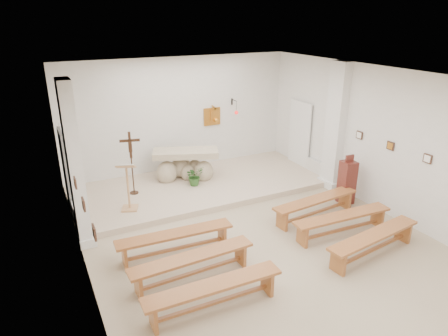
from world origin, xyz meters
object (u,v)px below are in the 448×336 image
bench_left_second (192,262)px  bench_right_second (342,220)px  altar (185,167)px  bench_right_third (374,239)px  donation_pedestal (347,182)px  bench_right_front (316,203)px  bench_left_front (175,238)px  lectern (128,186)px  crucifix_stand (131,159)px  bench_left_third (214,290)px

bench_left_second → bench_right_second: 3.56m
altar → bench_right_third: size_ratio=0.82×
altar → bench_right_third: bearing=-47.6°
bench_left_second → bench_right_third: 3.68m
donation_pedestal → bench_right_front: size_ratio=0.54×
bench_left_front → bench_left_second: (0.00, -0.92, 0.00)m
lectern → bench_right_second: size_ratio=0.51×
altar → bench_right_front: (2.02, -3.38, -0.14)m
bench_right_front → bench_right_third: (0.00, -1.83, 0.00)m
crucifix_stand → bench_left_second: crucifix_stand is taller
lectern → donation_pedestal: 5.52m
crucifix_stand → bench_right_third: crucifix_stand is taller
altar → bench_left_front: (-1.54, -3.38, -0.14)m
bench_left_third → bench_right_third: size_ratio=0.99×
bench_left_front → bench_left_second: 0.92m
bench_left_third → bench_right_front: bearing=28.3°
altar → bench_left_third: 5.44m
crucifix_stand → bench_left_second: size_ratio=0.71×
crucifix_stand → bench_right_second: size_ratio=0.71×
altar → bench_right_second: bearing=-43.7°
crucifix_stand → bench_left_third: (0.07, -4.85, -0.75)m
crucifix_stand → donation_pedestal: 5.60m
bench_right_second → bench_right_front: bearing=92.9°
altar → bench_left_second: altar is taller
crucifix_stand → bench_right_front: 4.78m
bench_left_second → bench_right_third: same height
lectern → bench_left_front: 2.21m
bench_left_second → bench_left_third: bearing=-92.2°
donation_pedestal → bench_right_second: 1.77m
crucifix_stand → donation_pedestal: bearing=-15.4°
lectern → crucifix_stand: crucifix_stand is taller
lectern → bench_left_third: bearing=-62.9°
altar → crucifix_stand: (-1.61, -0.36, 0.62)m
donation_pedestal → bench_left_second: size_ratio=0.55×
crucifix_stand → bench_right_third: (3.63, -4.85, -0.75)m
bench_left_front → bench_right_second: size_ratio=1.00×
bench_left_front → bench_left_third: bearing=-86.8°
crucifix_stand → bench_right_third: bearing=-39.6°
altar → bench_left_front: altar is taller
bench_left_front → donation_pedestal: bearing=7.0°
bench_left_front → bench_right_front: size_ratio=1.00×
altar → donation_pedestal: size_ratio=1.50×
lectern → bench_right_third: (3.97, -3.97, -0.38)m
crucifix_stand → donation_pedestal: (4.87, -2.70, -0.55)m
altar → bench_left_second: bearing=-88.6°
altar → bench_right_front: altar is taller
altar → bench_left_third: (-1.54, -5.21, -0.14)m
lectern → bench_right_front: lectern is taller
lectern → bench_right_front: (3.97, -2.14, -0.38)m
bench_right_second → bench_left_third: (-3.56, -0.92, 0.00)m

